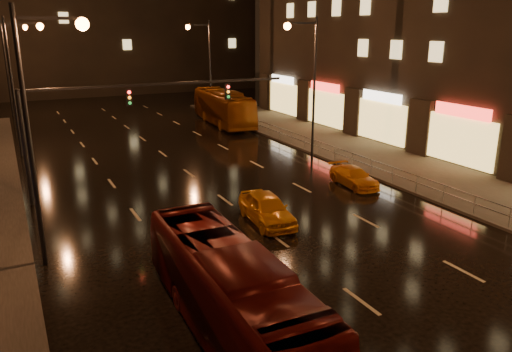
# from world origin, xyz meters

# --- Properties ---
(ground) EXTENTS (140.00, 140.00, 0.00)m
(ground) POSITION_xyz_m (0.00, 20.00, 0.00)
(ground) COLOR black
(ground) RESTS_ON ground
(sidewalk_right) EXTENTS (7.00, 70.00, 0.15)m
(sidewalk_right) POSITION_xyz_m (13.50, 15.00, 0.07)
(sidewalk_right) COLOR #38332D
(sidewalk_right) RESTS_ON ground
(traffic_signal) EXTENTS (15.31, 0.32, 6.20)m
(traffic_signal) POSITION_xyz_m (-5.06, 20.00, 4.74)
(traffic_signal) COLOR black
(traffic_signal) RESTS_ON ground
(railing_right) EXTENTS (0.05, 56.00, 1.00)m
(railing_right) POSITION_xyz_m (10.20, 18.00, 0.90)
(railing_right) COLOR #99999E
(railing_right) RESTS_ON sidewalk_right
(bus_red) EXTENTS (2.60, 10.24, 2.84)m
(bus_red) POSITION_xyz_m (-4.81, 4.39, 1.42)
(bus_red) COLOR #580E0C
(bus_red) RESTS_ON ground
(bus_curb) EXTENTS (3.87, 12.08, 3.31)m
(bus_curb) POSITION_xyz_m (9.00, 37.26, 1.65)
(bus_curb) COLOR #88420D
(bus_curb) RESTS_ON ground
(taxi_near) EXTENTS (2.14, 4.46, 1.47)m
(taxi_near) POSITION_xyz_m (0.50, 12.00, 0.74)
(taxi_near) COLOR orange
(taxi_near) RESTS_ON ground
(taxi_far) EXTENTS (1.80, 3.96, 1.12)m
(taxi_far) POSITION_xyz_m (8.00, 14.91, 0.56)
(taxi_far) COLOR orange
(taxi_far) RESTS_ON ground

